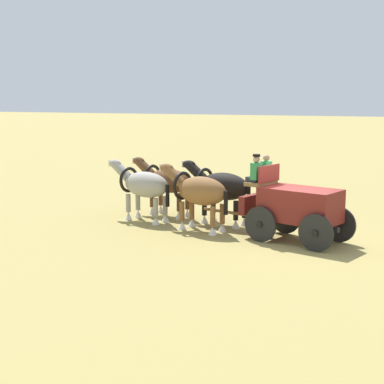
{
  "coord_description": "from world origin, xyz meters",
  "views": [
    {
      "loc": [
        -3.6,
        19.05,
        4.68
      ],
      "look_at": [
        4.09,
        -1.17,
        1.2
      ],
      "focal_mm": 57.66,
      "sensor_mm": 36.0,
      "label": 1
    }
  ],
  "objects_px": {
    "draft_horse_lead_off": "(167,182)",
    "draft_horse_rear_near": "(199,192)",
    "show_wagon": "(295,205)",
    "draft_horse_rear_off": "(221,187)",
    "draft_horse_lead_near": "(144,185)"
  },
  "relations": [
    {
      "from": "draft_horse_lead_off",
      "to": "draft_horse_rear_near",
      "type": "bearing_deg",
      "value": 135.43
    },
    {
      "from": "draft_horse_rear_near",
      "to": "show_wagon",
      "type": "bearing_deg",
      "value": 172.78
    },
    {
      "from": "draft_horse_rear_off",
      "to": "draft_horse_lead_near",
      "type": "relative_size",
      "value": 1.0
    },
    {
      "from": "draft_horse_rear_off",
      "to": "draft_horse_lead_near",
      "type": "height_order",
      "value": "draft_horse_rear_off"
    },
    {
      "from": "show_wagon",
      "to": "draft_horse_lead_off",
      "type": "relative_size",
      "value": 1.83
    },
    {
      "from": "show_wagon",
      "to": "draft_horse_rear_off",
      "type": "relative_size",
      "value": 1.81
    },
    {
      "from": "draft_horse_rear_near",
      "to": "draft_horse_lead_near",
      "type": "height_order",
      "value": "draft_horse_rear_near"
    },
    {
      "from": "show_wagon",
      "to": "draft_horse_rear_off",
      "type": "xyz_separation_m",
      "value": [
        3.01,
        -1.67,
        0.17
      ]
    },
    {
      "from": "show_wagon",
      "to": "draft_horse_rear_off",
      "type": "bearing_deg",
      "value": -29.0
    },
    {
      "from": "draft_horse_lead_near",
      "to": "draft_horse_lead_off",
      "type": "bearing_deg",
      "value": -107.88
    },
    {
      "from": "draft_horse_rear_off",
      "to": "draft_horse_lead_off",
      "type": "xyz_separation_m",
      "value": [
        2.48,
        -0.81,
        -0.04
      ]
    },
    {
      "from": "show_wagon",
      "to": "draft_horse_rear_off",
      "type": "distance_m",
      "value": 3.45
    },
    {
      "from": "draft_horse_lead_near",
      "to": "draft_horse_rear_near",
      "type": "bearing_deg",
      "value": 161.89
    },
    {
      "from": "show_wagon",
      "to": "draft_horse_rear_near",
      "type": "relative_size",
      "value": 1.85
    },
    {
      "from": "draft_horse_rear_off",
      "to": "draft_horse_rear_near",
      "type": "bearing_deg",
      "value": 71.93
    }
  ]
}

